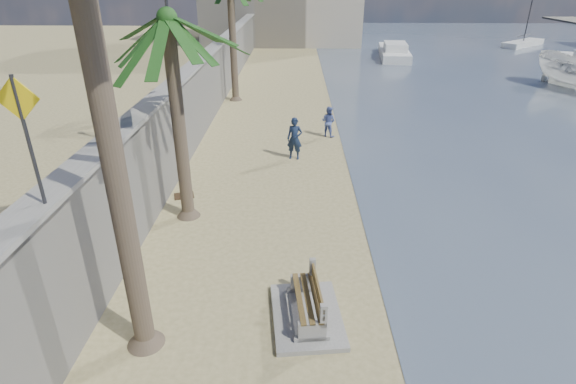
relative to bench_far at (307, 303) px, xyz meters
name	(u,v)px	position (x,y,z in m)	size (l,w,h in m)	color
seawall	(211,84)	(-5.23, 17.49, 1.31)	(0.45, 70.00, 3.50)	gray
wall_cap	(208,52)	(-5.23, 17.49, 3.11)	(0.80, 70.00, 0.12)	gray
bench_far	(307,303)	(0.00, 0.00, 0.00)	(1.87, 2.54, 1.00)	gray
palm_mid	(167,21)	(-3.96, 5.03, 5.88)	(5.00, 5.00, 7.30)	brown
pedestrian_sign	(24,124)	(-5.03, -1.01, 4.72)	(0.78, 0.07, 2.40)	#2D2D33
streetlight	(166,0)	(-5.13, 9.49, 6.21)	(0.28, 0.28, 5.12)	#2D2D33
person_a	(295,136)	(-0.34, 10.43, 0.64)	(0.78, 0.53, 2.16)	#15223B
person_b	(328,120)	(1.36, 13.56, 0.42)	(0.83, 0.64, 1.72)	#5061A6
yacht_far	(394,53)	(9.49, 38.15, -0.09)	(9.36, 2.62, 1.50)	silver
sailboat_west	(523,43)	(25.81, 45.85, -0.09)	(6.46, 5.97, 11.17)	silver
debris_c	(184,196)	(-4.47, 6.55, -0.42)	(0.72, 0.57, 0.03)	#382616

